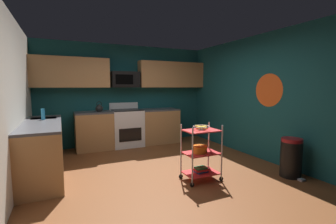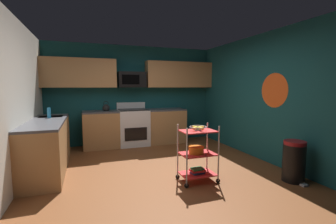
{
  "view_description": "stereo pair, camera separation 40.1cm",
  "coord_description": "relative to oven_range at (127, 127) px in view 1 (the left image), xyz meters",
  "views": [
    {
      "loc": [
        -1.59,
        -3.68,
        1.52
      ],
      "look_at": [
        0.22,
        0.23,
        1.05
      ],
      "focal_mm": 24.85,
      "sensor_mm": 36.0,
      "label": 1
    },
    {
      "loc": [
        -1.22,
        -3.84,
        1.52
      ],
      "look_at": [
        0.22,
        0.23,
        1.05
      ],
      "focal_mm": 24.85,
      "sensor_mm": 36.0,
      "label": 2
    }
  ],
  "objects": [
    {
      "name": "fruit_bowl",
      "position": [
        0.52,
        -2.68,
        0.4
      ],
      "size": [
        0.27,
        0.27,
        0.07
      ],
      "color": "silver",
      "rests_on": "rolling_cart"
    },
    {
      "name": "floor",
      "position": [
        0.08,
        -2.1,
        -0.5
      ],
      "size": [
        4.4,
        4.8,
        0.04
      ],
      "primitive_type": "cube",
      "color": "brown",
      "rests_on": "ground"
    },
    {
      "name": "trash_can",
      "position": [
        1.98,
        -3.2,
        -0.15
      ],
      "size": [
        0.34,
        0.42,
        0.66
      ],
      "color": "black",
      "rests_on": "ground"
    },
    {
      "name": "rolling_cart",
      "position": [
        0.52,
        -2.68,
        -0.03
      ],
      "size": [
        0.61,
        0.39,
        0.91
      ],
      "color": "silver",
      "rests_on": "ground"
    },
    {
      "name": "wall_right",
      "position": [
        2.31,
        -2.1,
        0.82
      ],
      "size": [
        0.06,
        4.8,
        2.6
      ],
      "primitive_type": "cube",
      "color": "#14474C",
      "rests_on": "ground"
    },
    {
      "name": "mixing_bowl_large",
      "position": [
        0.49,
        -2.68,
        0.04
      ],
      "size": [
        0.25,
        0.25,
        0.11
      ],
      "color": "orange",
      "rests_on": "rolling_cart"
    },
    {
      "name": "book_stack",
      "position": [
        0.52,
        -2.68,
        -0.31
      ],
      "size": [
        0.24,
        0.18,
        0.09
      ],
      "color": "#1E4C8C",
      "rests_on": "rolling_cart"
    },
    {
      "name": "wall_left",
      "position": [
        -2.15,
        -2.1,
        0.82
      ],
      "size": [
        0.06,
        4.8,
        2.6
      ],
      "primitive_type": "cube",
      "color": "silver",
      "rests_on": "ground"
    },
    {
      "name": "dish_soap_bottle",
      "position": [
        -1.82,
        -1.0,
        0.54
      ],
      "size": [
        0.06,
        0.06,
        0.2
      ],
      "primitive_type": "cylinder",
      "color": "#2D8CBF",
      "rests_on": "counter_run"
    },
    {
      "name": "counter_run",
      "position": [
        -0.77,
        -0.6,
        -0.01
      ],
      "size": [
        3.52,
        2.69,
        0.92
      ],
      "color": "#B27F4C",
      "rests_on": "ground"
    },
    {
      "name": "wall_back",
      "position": [
        0.08,
        0.33,
        0.82
      ],
      "size": [
        4.52,
        0.06,
        2.6
      ],
      "primitive_type": "cube",
      "color": "#14474C",
      "rests_on": "ground"
    },
    {
      "name": "upper_cabinets",
      "position": [
        0.09,
        0.13,
        1.37
      ],
      "size": [
        4.4,
        0.33,
        0.7
      ],
      "color": "#B27F4C"
    },
    {
      "name": "kettle",
      "position": [
        -0.67,
        -0.0,
        0.52
      ],
      "size": [
        0.21,
        0.18,
        0.26
      ],
      "color": "black",
      "rests_on": "counter_run"
    },
    {
      "name": "wall_flower_decal",
      "position": [
        2.27,
        -2.4,
        0.97
      ],
      "size": [
        0.0,
        0.66,
        0.66
      ],
      "primitive_type": "cylinder",
      "rotation": [
        0.0,
        1.57,
        0.0
      ],
      "color": "#E5591E"
    },
    {
      "name": "microwave",
      "position": [
        -0.0,
        0.1,
        1.22
      ],
      "size": [
        0.7,
        0.39,
        0.4
      ],
      "color": "black"
    },
    {
      "name": "oven_range",
      "position": [
        0.0,
        0.0,
        0.0
      ],
      "size": [
        0.76,
        0.65,
        1.1
      ],
      "color": "white",
      "rests_on": "ground"
    }
  ]
}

